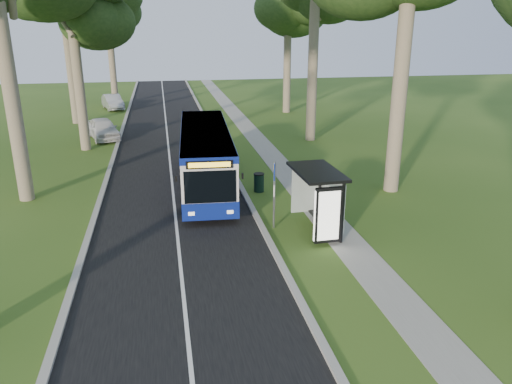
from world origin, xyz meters
The scene contains 12 objects.
ground centered at (0.00, 0.00, 0.00)m, with size 120.00×120.00×0.00m, color #325219.
road centered at (-3.50, 10.00, 0.01)m, with size 7.00×100.00×0.02m, color black.
kerb_east centered at (0.00, 10.00, 0.06)m, with size 0.25×100.00×0.12m, color #9E9B93.
kerb_west centered at (-7.00, 10.00, 0.06)m, with size 0.25×100.00×0.12m, color #9E9B93.
centre_line centered at (-3.50, 10.00, 0.02)m, with size 0.12×100.00×0.01m, color white.
footpath centered at (3.00, 10.00, 0.01)m, with size 1.50×100.00×0.02m, color gray.
bus centered at (-1.73, 8.45, 1.57)m, with size 3.06×11.54×3.03m.
bus_stop_sign centered at (0.51, 2.28, 1.77)m, with size 0.15×0.40×2.87m.
bus_shelter centered at (2.22, 1.15, 1.86)m, with size 1.76×3.12×2.63m.
litter_bin centered at (0.81, 7.05, 0.49)m, with size 0.55×0.55×0.96m.
car_white centered at (-8.13, 21.17, 0.76)m, with size 1.80×4.47×1.52m, color silver.
car_silver centered at (-8.52, 34.94, 0.71)m, with size 1.51×4.34×1.43m, color #ADB0B5.
Camera 1 is at (-3.84, -16.55, 8.14)m, focal length 35.00 mm.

